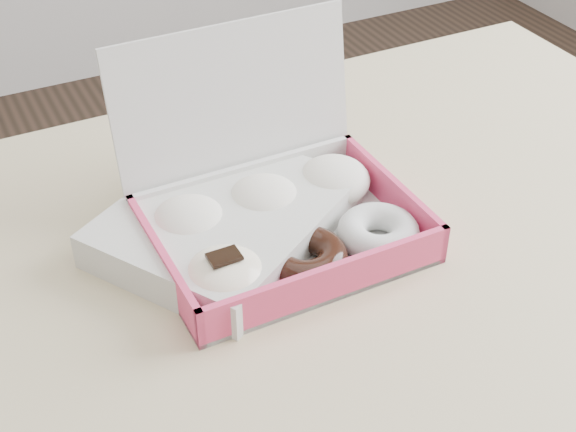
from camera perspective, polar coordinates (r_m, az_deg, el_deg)
name	(u,v)px	position (r m, az deg, el deg)	size (l,w,h in m)	color
table	(321,294)	(0.97, 2.35, -5.60)	(1.20, 0.80, 0.75)	#CDB787
donut_box	(274,214)	(0.91, -0.98, 0.12)	(0.30, 0.26, 0.22)	silver
newspapers	(225,220)	(0.92, -4.49, -0.26)	(0.27, 0.22, 0.04)	silver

